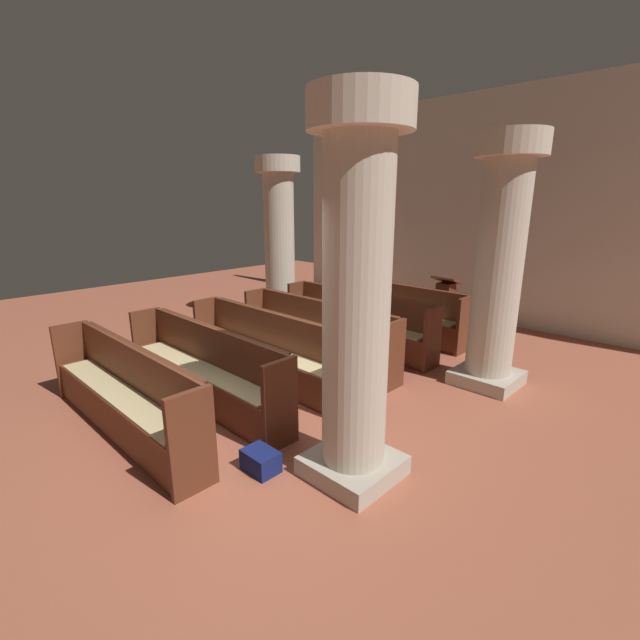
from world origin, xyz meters
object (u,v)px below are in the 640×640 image
object	(u,v)px
pew_row_1	(357,319)
pillar_aisle_rear	(356,296)
pillar_aisle_side	(499,261)
hymn_book	(373,279)
pew_row_0	(391,309)
pillar_far_side	(279,239)
pew_row_4	(204,366)
kneeler_box_navy	(261,461)
pew_row_2	(316,332)
pew_row_5	(123,390)
lectern	(444,309)
pew_row_3	(266,347)

from	to	relation	value
pew_row_1	pillar_aisle_rear	bearing A→B (deg)	-51.15
pillar_aisle_side	hymn_book	size ratio (longest dim) A/B	16.23
pew_row_0	pillar_aisle_side	distance (m)	2.74
hymn_book	pillar_far_side	bearing A→B (deg)	-150.19
pew_row_4	kneeler_box_navy	size ratio (longest dim) A/B	8.76
pillar_aisle_side	pillar_aisle_rear	xyz separation A→B (m)	(0.00, -2.90, -0.00)
pillar_far_side	kneeler_box_navy	size ratio (longest dim) A/B	9.63
pew_row_2	pew_row_5	world-z (taller)	same
pillar_far_side	pew_row_5	bearing A→B (deg)	-61.97
pew_row_5	pillar_aisle_rear	size ratio (longest dim) A/B	0.91
pew_row_5	pew_row_4	bearing A→B (deg)	90.00
pew_row_5	pillar_aisle_side	size ratio (longest dim) A/B	0.91
pew_row_0	pillar_aisle_side	world-z (taller)	pillar_aisle_side
pew_row_2	hymn_book	xyz separation A→B (m)	(-0.57, 2.17, 0.47)
pillar_aisle_side	kneeler_box_navy	bearing A→B (deg)	-100.76
pew_row_1	lectern	distance (m)	1.98
pillar_far_side	pew_row_0	bearing A→B (deg)	18.90
pew_row_2	pew_row_5	xyz separation A→B (m)	(0.00, -2.97, 0.00)
pew_row_5	pillar_aisle_rear	xyz separation A→B (m)	(2.28, 1.13, 1.21)
pew_row_3	pillar_far_side	bearing A→B (deg)	135.29
pew_row_0	pillar_aisle_rear	xyz separation A→B (m)	(2.28, -3.83, 1.21)
pew_row_3	pillar_aisle_rear	distance (m)	2.72
pew_row_4	pillar_aisle_side	bearing A→B (deg)	53.10
pillar_aisle_rear	hymn_book	distance (m)	4.98
pew_row_1	kneeler_box_navy	bearing A→B (deg)	-64.44
pew_row_1	pew_row_4	size ratio (longest dim) A/B	1.00
pew_row_1	hymn_book	xyz separation A→B (m)	(-0.57, 1.18, 0.47)
pew_row_2	pew_row_1	bearing A→B (deg)	90.00
pew_row_1	pew_row_4	bearing A→B (deg)	-90.00
pew_row_1	pillar_far_side	distance (m)	2.55
pillar_aisle_rear	pillar_aisle_side	bearing A→B (deg)	90.00
pillar_aisle_side	lectern	world-z (taller)	pillar_aisle_side
pew_row_0	pillar_aisle_rear	size ratio (longest dim) A/B	0.91
pew_row_2	pillar_aisle_rear	distance (m)	3.17
kneeler_box_navy	lectern	bearing A→B (deg)	100.86
pew_row_0	pillar_aisle_rear	distance (m)	4.62
pillar_aisle_rear	kneeler_box_navy	world-z (taller)	pillar_aisle_rear
pew_row_2	pew_row_4	bearing A→B (deg)	-90.00
pew_row_0	pew_row_3	bearing A→B (deg)	-90.00
pillar_aisle_rear	lectern	bearing A→B (deg)	109.50
pew_row_1	pew_row_2	size ratio (longest dim) A/B	1.00
pillar_far_side	hymn_book	distance (m)	2.05
pew_row_2	kneeler_box_navy	world-z (taller)	pew_row_2
pew_row_0	pillar_aisle_side	xyz separation A→B (m)	(2.28, -0.93, 1.21)
pew_row_2	hymn_book	distance (m)	2.29
pew_row_1	pillar_aisle_rear	xyz separation A→B (m)	(2.28, -2.83, 1.21)
kneeler_box_navy	pew_row_2	bearing A→B (deg)	124.03
pew_row_4	pillar_aisle_side	distance (m)	3.99
pillar_aisle_side	pew_row_2	bearing A→B (deg)	-155.16
pew_row_2	lectern	world-z (taller)	lectern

